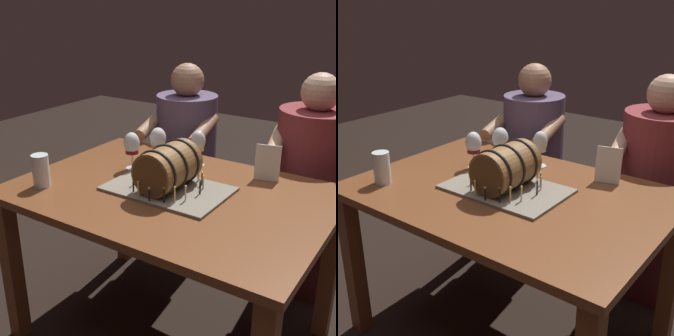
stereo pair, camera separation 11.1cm
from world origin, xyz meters
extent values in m
plane|color=black|center=(0.00, 0.00, 0.00)|extent=(8.00, 8.00, 0.00)
cube|color=brown|center=(0.00, 0.00, 0.73)|extent=(1.32, 0.92, 0.03)
cube|color=brown|center=(-0.60, -0.40, 0.36)|extent=(0.07, 0.07, 0.71)
cube|color=brown|center=(-0.60, 0.40, 0.36)|extent=(0.07, 0.07, 0.71)
cube|color=brown|center=(0.60, 0.40, 0.36)|extent=(0.07, 0.07, 0.71)
cube|color=gray|center=(-0.01, -0.01, 0.76)|extent=(0.51, 0.33, 0.01)
cylinder|color=brown|center=(-0.01, -0.01, 0.85)|extent=(0.18, 0.26, 0.18)
cylinder|color=#4F371E|center=(-0.01, -0.14, 0.85)|extent=(0.16, 0.00, 0.16)
cylinder|color=#4F371E|center=(-0.01, 0.13, 0.85)|extent=(0.16, 0.00, 0.16)
torus|color=black|center=(-0.01, -0.10, 0.85)|extent=(0.20, 0.01, 0.20)
torus|color=black|center=(-0.01, -0.01, 0.85)|extent=(0.20, 0.01, 0.20)
torus|color=black|center=(-0.01, 0.08, 0.85)|extent=(0.20, 0.01, 0.20)
cylinder|color=black|center=(0.13, 0.01, 0.79)|extent=(0.01, 0.01, 0.06)
sphere|color=#F9C64C|center=(0.13, 0.01, 0.83)|extent=(0.01, 0.01, 0.01)
cylinder|color=silver|center=(0.12, 0.06, 0.79)|extent=(0.01, 0.01, 0.05)
sphere|color=#F9C64C|center=(0.12, 0.06, 0.82)|extent=(0.01, 0.01, 0.01)
cylinder|color=black|center=(0.09, 0.10, 0.79)|extent=(0.01, 0.01, 0.05)
sphere|color=#F9C64C|center=(0.09, 0.10, 0.82)|extent=(0.01, 0.01, 0.01)
cylinder|color=silver|center=(0.06, 0.12, 0.79)|extent=(0.01, 0.01, 0.05)
sphere|color=#F9C64C|center=(0.06, 0.12, 0.82)|extent=(0.01, 0.01, 0.01)
cylinder|color=#EAD666|center=(-0.02, 0.14, 0.79)|extent=(0.01, 0.01, 0.06)
sphere|color=#F9C64C|center=(-0.02, 0.14, 0.82)|extent=(0.01, 0.01, 0.01)
cylinder|color=silver|center=(-0.08, 0.13, 0.79)|extent=(0.01, 0.01, 0.06)
sphere|color=#F9C64C|center=(-0.08, 0.13, 0.83)|extent=(0.01, 0.01, 0.01)
cylinder|color=#D64C47|center=(-0.12, 0.09, 0.79)|extent=(0.01, 0.01, 0.05)
sphere|color=#F9C64C|center=(-0.12, 0.09, 0.82)|extent=(0.01, 0.01, 0.01)
cylinder|color=silver|center=(-0.14, 0.06, 0.79)|extent=(0.01, 0.01, 0.06)
sphere|color=#F9C64C|center=(-0.14, 0.06, 0.83)|extent=(0.01, 0.01, 0.01)
cylinder|color=silver|center=(-0.16, -0.02, 0.79)|extent=(0.01, 0.01, 0.06)
sphere|color=#F9C64C|center=(-0.16, -0.02, 0.83)|extent=(0.01, 0.01, 0.01)
cylinder|color=black|center=(-0.15, -0.06, 0.79)|extent=(0.01, 0.01, 0.05)
sphere|color=#F9C64C|center=(-0.15, -0.06, 0.82)|extent=(0.01, 0.01, 0.01)
cylinder|color=black|center=(-0.11, -0.12, 0.79)|extent=(0.01, 0.01, 0.05)
sphere|color=#F9C64C|center=(-0.11, -0.12, 0.81)|extent=(0.01, 0.01, 0.01)
cylinder|color=#EAD666|center=(-0.06, -0.15, 0.79)|extent=(0.01, 0.01, 0.06)
sphere|color=#F9C64C|center=(-0.06, -0.15, 0.83)|extent=(0.01, 0.01, 0.01)
cylinder|color=black|center=(0.00, -0.16, 0.79)|extent=(0.01, 0.01, 0.05)
sphere|color=#F9C64C|center=(0.00, -0.16, 0.82)|extent=(0.01, 0.01, 0.01)
cylinder|color=black|center=(0.06, -0.14, 0.79)|extent=(0.01, 0.01, 0.06)
sphere|color=#F9C64C|center=(0.06, -0.14, 0.83)|extent=(0.01, 0.01, 0.01)
cylinder|color=#EAD666|center=(0.09, -0.12, 0.79)|extent=(0.01, 0.01, 0.06)
sphere|color=#F9C64C|center=(0.09, -0.12, 0.83)|extent=(0.01, 0.01, 0.01)
cylinder|color=silver|center=(0.12, -0.08, 0.79)|extent=(0.01, 0.01, 0.05)
sphere|color=#F9C64C|center=(0.12, -0.08, 0.82)|extent=(0.01, 0.01, 0.01)
cylinder|color=white|center=(-0.05, 0.32, 0.75)|extent=(0.07, 0.07, 0.00)
cylinder|color=white|center=(-0.05, 0.32, 0.79)|extent=(0.01, 0.01, 0.07)
ellipsoid|color=white|center=(-0.05, 0.32, 0.87)|extent=(0.07, 0.07, 0.10)
cylinder|color=beige|center=(-0.05, 0.32, 0.85)|extent=(0.06, 0.06, 0.04)
cylinder|color=white|center=(-0.22, 0.22, 0.75)|extent=(0.07, 0.07, 0.00)
cylinder|color=white|center=(-0.22, 0.22, 0.79)|extent=(0.01, 0.01, 0.08)
ellipsoid|color=white|center=(-0.22, 0.22, 0.88)|extent=(0.08, 0.08, 0.10)
cylinder|color=#C6842D|center=(-0.22, 0.22, 0.86)|extent=(0.06, 0.06, 0.04)
cylinder|color=white|center=(-0.29, 0.11, 0.75)|extent=(0.06, 0.06, 0.00)
cylinder|color=white|center=(-0.29, 0.11, 0.79)|extent=(0.01, 0.01, 0.07)
ellipsoid|color=white|center=(-0.29, 0.11, 0.88)|extent=(0.08, 0.08, 0.11)
cylinder|color=maroon|center=(-0.29, 0.11, 0.85)|extent=(0.06, 0.06, 0.05)
cylinder|color=white|center=(-0.49, -0.27, 0.82)|extent=(0.07, 0.07, 0.14)
cylinder|color=#C6842D|center=(-0.49, -0.27, 0.80)|extent=(0.07, 0.07, 0.10)
cylinder|color=white|center=(-0.49, -0.27, 0.85)|extent=(0.07, 0.07, 0.01)
cube|color=silver|center=(0.29, 0.33, 0.83)|extent=(0.11, 0.06, 0.16)
cube|color=#372D40|center=(-0.38, 0.74, 0.23)|extent=(0.34, 0.32, 0.45)
cylinder|color=#5B4C6B|center=(-0.38, 0.74, 0.72)|extent=(0.40, 0.40, 0.53)
sphere|color=#A87A5B|center=(-0.38, 0.74, 1.07)|extent=(0.19, 0.19, 0.19)
cylinder|color=#A87A5B|center=(-0.20, 0.63, 0.83)|extent=(0.11, 0.31, 0.14)
cylinder|color=#A87A5B|center=(-0.52, 0.59, 0.83)|extent=(0.11, 0.31, 0.14)
cube|color=#4C1B1E|center=(0.38, 0.74, 0.23)|extent=(0.34, 0.32, 0.45)
cylinder|color=maroon|center=(0.38, 0.74, 0.72)|extent=(0.44, 0.44, 0.55)
sphere|color=tan|center=(0.38, 0.74, 1.08)|extent=(0.19, 0.19, 0.19)
cylinder|color=tan|center=(0.23, 0.58, 0.84)|extent=(0.12, 0.32, 0.14)
camera|label=1|loc=(0.94, -1.45, 1.51)|focal=47.64mm
camera|label=2|loc=(1.03, -1.38, 1.51)|focal=47.64mm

